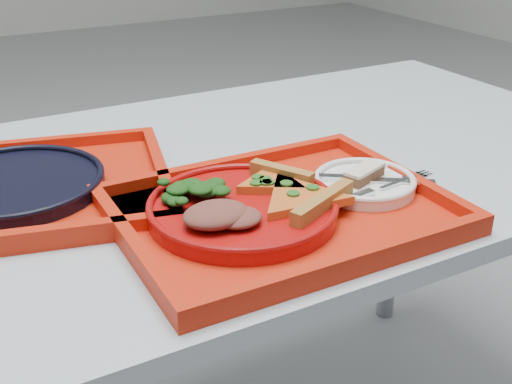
% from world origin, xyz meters
% --- Properties ---
extents(table, '(1.60, 0.80, 0.75)m').
position_xyz_m(table, '(0.00, 0.00, 0.68)').
color(table, '#A4AFB8').
rests_on(table, ground).
extents(tray_main, '(0.45, 0.35, 0.01)m').
position_xyz_m(tray_main, '(0.03, -0.21, 0.76)').
color(tray_main, '#B81E09').
rests_on(tray_main, table).
extents(tray_far, '(0.52, 0.44, 0.01)m').
position_xyz_m(tray_far, '(-0.29, 0.04, 0.76)').
color(tray_far, '#B81E09').
rests_on(tray_far, table).
extents(dinner_plate, '(0.26, 0.26, 0.02)m').
position_xyz_m(dinner_plate, '(-0.03, -0.20, 0.77)').
color(dinner_plate, '#9E0B0A').
rests_on(dinner_plate, tray_main).
extents(side_plate, '(0.15, 0.15, 0.01)m').
position_xyz_m(side_plate, '(0.17, -0.21, 0.77)').
color(side_plate, white).
rests_on(side_plate, tray_main).
extents(navy_plate, '(0.26, 0.26, 0.02)m').
position_xyz_m(navy_plate, '(-0.29, 0.04, 0.77)').
color(navy_plate, black).
rests_on(navy_plate, tray_far).
extents(pizza_slice_a, '(0.18, 0.19, 0.02)m').
position_xyz_m(pizza_slice_a, '(0.05, -0.22, 0.79)').
color(pizza_slice_a, orange).
rests_on(pizza_slice_a, dinner_plate).
extents(pizza_slice_b, '(0.15, 0.14, 0.02)m').
position_xyz_m(pizza_slice_b, '(0.04, -0.16, 0.79)').
color(pizza_slice_b, orange).
rests_on(pizza_slice_b, dinner_plate).
extents(salad_heap, '(0.08, 0.07, 0.04)m').
position_xyz_m(salad_heap, '(-0.08, -0.14, 0.80)').
color(salad_heap, black).
rests_on(salad_heap, dinner_plate).
extents(meat_portion, '(0.09, 0.07, 0.03)m').
position_xyz_m(meat_portion, '(-0.08, -0.23, 0.79)').
color(meat_portion, brown).
rests_on(meat_portion, dinner_plate).
extents(dessert_bar, '(0.08, 0.05, 0.02)m').
position_xyz_m(dessert_bar, '(0.17, -0.20, 0.79)').
color(dessert_bar, '#472517').
rests_on(dessert_bar, side_plate).
extents(knife, '(0.16, 0.12, 0.01)m').
position_xyz_m(knife, '(0.18, -0.21, 0.78)').
color(knife, silver).
rests_on(knife, side_plate).
extents(fork, '(0.19, 0.04, 0.01)m').
position_xyz_m(fork, '(0.17, -0.24, 0.78)').
color(fork, silver).
rests_on(fork, side_plate).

